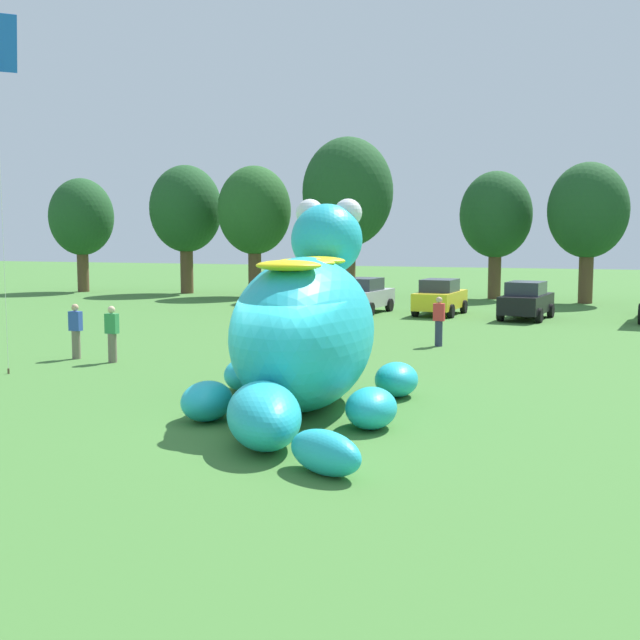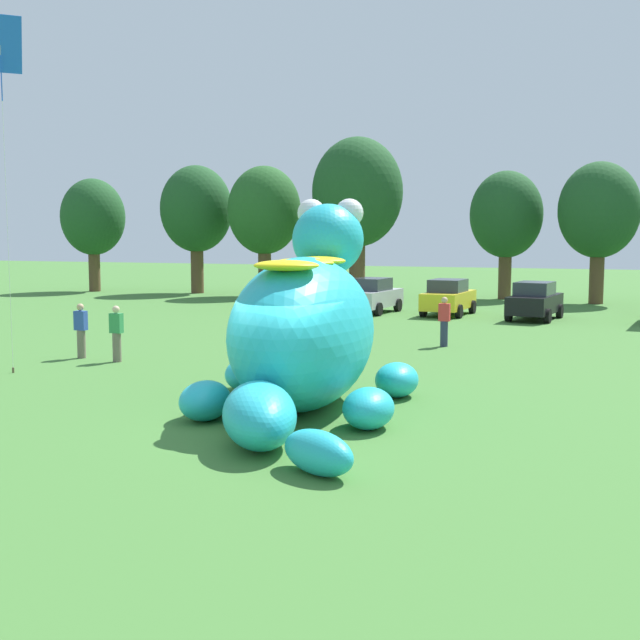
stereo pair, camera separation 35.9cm
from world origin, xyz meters
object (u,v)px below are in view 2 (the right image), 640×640
Objects in this scene: spectator_wandering at (81,331)px; spectator_near_inflatable at (444,322)px; car_yellow at (448,297)px; car_black at (535,301)px; tethered_flying_kite at (0,50)px; car_silver at (372,296)px; spectator_mid_field at (117,334)px; giant_inflatable_creature at (305,331)px; car_white at (299,294)px.

spectator_near_inflatable is at bearing 33.37° from spectator_wandering.
car_yellow is 0.98× the size of car_black.
car_yellow is 0.44× the size of tethered_flying_kite.
spectator_mid_field is (-2.72, -17.40, -0.01)m from car_silver.
spectator_wandering is at bearing 155.03° from giant_inflatable_creature.
spectator_mid_field is 0.18× the size of tethered_flying_kite.
car_white is at bearing 112.47° from giant_inflatable_creature.
car_yellow is 2.46× the size of spectator_mid_field.
giant_inflatable_creature reaches higher than car_black.
car_silver is at bearing 103.19° from giant_inflatable_creature.
car_yellow is 4.14m from car_black.
spectator_mid_field is (-7.75, 4.06, -0.88)m from giant_inflatable_creature.
spectator_near_inflatable is at bearing -61.07° from car_silver.
car_white is at bearing 88.31° from tethered_flying_kite.
tethered_flying_kite is (-9.31, 1.36, 7.03)m from giant_inflatable_creature.
spectator_near_inflatable is 1.00× the size of spectator_wandering.
car_silver is 0.99× the size of car_black.
car_yellow and car_black have the same top height.
giant_inflatable_creature is 22.06m from car_silver.
car_silver reaches higher than spectator_near_inflatable.
giant_inflatable_creature reaches higher than spectator_wandering.
spectator_mid_field is at bearing -121.79° from car_black.
spectator_near_inflatable and spectator_mid_field have the same top height.
car_silver is (-5.03, 21.46, -0.87)m from giant_inflatable_creature.
car_black reaches higher than spectator_mid_field.
car_white is 2.43× the size of spectator_wandering.
spectator_wandering is (-4.19, -17.17, -0.01)m from car_silver.
car_black is at bearing -3.11° from car_silver.
spectator_near_inflatable is at bearing -46.94° from car_white.
car_yellow is at bearing 101.05° from spectator_near_inflatable.
car_white is 2.43× the size of spectator_mid_field.
spectator_near_inflatable is (-1.97, -10.14, -0.01)m from car_black.
car_white is 17.08m from spectator_mid_field.
car_yellow is at bearing 93.44° from giant_inflatable_creature.
car_black is (4.08, -0.69, 0.00)m from car_yellow.
car_silver is at bearing 81.12° from spectator_mid_field.
giant_inflatable_creature is at bearing -67.53° from car_white.
car_silver is 2.49× the size of spectator_wandering.
car_black is (7.81, -0.42, 0.00)m from car_silver.
car_yellow is 23.27m from tethered_flying_kite.
car_black reaches higher than spectator_near_inflatable.
car_silver is at bearing 5.45° from car_white.
car_silver is 0.44× the size of tethered_flying_kite.
giant_inflatable_creature is at bearing -24.97° from spectator_wandering.
car_black is 19.98m from spectator_mid_field.
giant_inflatable_creature is 10.21m from spectator_wandering.
spectator_wandering is (-10.03, -6.61, 0.00)m from spectator_near_inflatable.
spectator_wandering is at bearing -114.42° from car_yellow.
spectator_mid_field is at bearing -141.34° from spectator_near_inflatable.
car_silver reaches higher than spectator_wandering.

